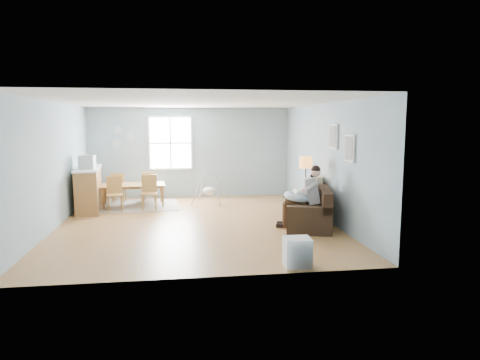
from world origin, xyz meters
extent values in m
cube|color=#AE773D|center=(0.00, 0.00, -0.04)|extent=(8.40, 9.40, 0.08)
cube|color=silver|center=(0.00, 0.00, 3.00)|extent=(8.40, 9.40, 0.60)
cube|color=#829BAB|center=(0.00, 4.66, 1.35)|extent=(8.40, 0.08, 3.90)
cube|color=#829BAB|center=(0.00, -4.66, 1.35)|extent=(8.40, 0.08, 3.90)
cube|color=#829BAB|center=(4.16, 0.00, 1.35)|extent=(0.08, 9.40, 3.90)
cube|color=silver|center=(-0.60, 3.47, 1.65)|extent=(1.32, 0.06, 1.62)
cube|color=white|center=(-0.60, 3.44, 1.65)|extent=(1.20, 0.02, 1.50)
cube|color=silver|center=(-0.60, 3.43, 1.65)|extent=(1.20, 0.03, 0.04)
cube|color=silver|center=(-0.60, 3.43, 1.65)|extent=(0.04, 0.03, 1.50)
cube|color=silver|center=(2.97, -1.50, 1.75)|extent=(0.04, 0.44, 0.54)
cube|color=slate|center=(2.94, -1.50, 1.75)|extent=(0.01, 0.36, 0.46)
cube|color=silver|center=(2.97, -0.60, 1.95)|extent=(0.04, 0.44, 0.54)
cube|color=slate|center=(2.94, -0.60, 1.95)|extent=(0.01, 0.36, 0.46)
cylinder|color=#909FAD|center=(-2.10, 3.47, 2.05)|extent=(0.24, 0.02, 0.24)
cylinder|color=#909FAD|center=(-1.75, 3.47, 1.85)|extent=(0.26, 0.02, 0.26)
cylinder|color=#909FAD|center=(-2.15, 3.47, 1.65)|extent=(0.28, 0.02, 0.28)
cube|color=black|center=(2.45, -0.48, 0.21)|extent=(1.41, 2.28, 0.42)
cube|color=black|center=(2.79, -0.57, 0.64)|extent=(0.72, 2.10, 0.43)
cube|color=black|center=(2.21, -1.41, 0.50)|extent=(0.93, 0.42, 0.16)
cube|color=black|center=(2.69, 0.45, 0.50)|extent=(0.93, 0.42, 0.16)
cube|color=#155F21|center=(2.61, 0.21, 0.54)|extent=(1.20, 1.11, 0.04)
cube|color=tan|center=(2.86, -0.01, 0.77)|extent=(0.26, 0.51, 0.49)
cube|color=#959497|center=(2.46, -0.80, 0.82)|extent=(0.46, 0.51, 0.58)
sphere|color=#E6AC8D|center=(2.51, -0.82, 1.21)|extent=(0.21, 0.21, 0.21)
sphere|color=black|center=(2.51, -0.82, 1.25)|extent=(0.20, 0.20, 0.20)
cylinder|color=#371E14|center=(2.09, -0.80, 0.54)|extent=(0.47, 0.28, 0.16)
cylinder|color=#371E14|center=(2.15, -0.59, 0.54)|extent=(0.47, 0.28, 0.16)
cylinder|color=#371E14|center=(1.88, -0.73, 0.26)|extent=(0.13, 0.13, 0.52)
cylinder|color=#371E14|center=(1.95, -0.53, 0.26)|extent=(0.13, 0.13, 0.52)
cube|color=black|center=(1.81, -0.71, 0.04)|extent=(0.25, 0.16, 0.08)
cube|color=black|center=(1.87, -0.51, 0.04)|extent=(0.25, 0.16, 0.08)
torus|color=silver|center=(2.15, -0.72, 0.67)|extent=(0.74, 0.73, 0.24)
cylinder|color=silver|center=(2.15, -0.72, 0.76)|extent=(0.14, 0.32, 0.14)
sphere|color=#E6AC8D|center=(2.17, -0.54, 0.78)|extent=(0.12, 0.12, 0.12)
cube|color=white|center=(2.55, -0.29, 0.70)|extent=(0.27, 0.30, 0.36)
sphere|color=#E6AC8D|center=(2.58, -0.30, 0.95)|extent=(0.17, 0.17, 0.17)
sphere|color=black|center=(2.58, -0.30, 0.98)|extent=(0.16, 0.16, 0.16)
cylinder|color=#D33374|center=(2.30, -0.31, 0.54)|extent=(0.31, 0.15, 0.09)
cylinder|color=#D33374|center=(2.33, -0.18, 0.54)|extent=(0.31, 0.15, 0.09)
cylinder|color=#D33374|center=(2.17, -0.28, 0.38)|extent=(0.07, 0.07, 0.29)
cylinder|color=#D33374|center=(2.20, -0.15, 0.38)|extent=(0.07, 0.07, 0.29)
cylinder|color=black|center=(2.54, -0.01, 0.01)|extent=(0.26, 0.26, 0.03)
cylinder|color=black|center=(2.54, -0.01, 0.65)|extent=(0.03, 0.03, 1.30)
cylinder|color=orange|center=(2.54, -0.01, 1.34)|extent=(0.30, 0.30, 0.26)
cube|color=white|center=(1.45, -3.20, 0.23)|extent=(0.43, 0.38, 0.46)
cube|color=black|center=(1.27, -3.19, 0.23)|extent=(0.04, 0.31, 0.37)
cube|color=gray|center=(-1.60, 2.24, 0.01)|extent=(2.46, 1.92, 0.01)
imported|color=brown|center=(-1.60, 2.24, 0.30)|extent=(1.77, 1.10, 0.59)
cube|color=olive|center=(-1.99, 1.56, 0.43)|extent=(0.47, 0.47, 0.04)
cube|color=olive|center=(-2.02, 1.73, 0.67)|extent=(0.38, 0.11, 0.44)
cylinder|color=olive|center=(-2.12, 1.37, 0.22)|extent=(0.04, 0.04, 0.43)
cylinder|color=olive|center=(-1.80, 1.43, 0.22)|extent=(0.04, 0.04, 0.43)
cylinder|color=olive|center=(-2.18, 1.69, 0.22)|extent=(0.04, 0.04, 0.43)
cylinder|color=olive|center=(-1.86, 1.74, 0.22)|extent=(0.04, 0.04, 0.43)
cube|color=olive|center=(-1.14, 1.60, 0.44)|extent=(0.42, 0.42, 0.04)
cube|color=olive|center=(-1.14, 1.79, 0.68)|extent=(0.39, 0.04, 0.45)
cylinder|color=olive|center=(-1.30, 1.43, 0.22)|extent=(0.04, 0.04, 0.44)
cylinder|color=olive|center=(-0.97, 1.44, 0.22)|extent=(0.04, 0.04, 0.44)
cylinder|color=olive|center=(-1.31, 1.77, 0.22)|extent=(0.04, 0.04, 0.44)
cylinder|color=olive|center=(-0.98, 1.77, 0.22)|extent=(0.04, 0.04, 0.44)
cube|color=olive|center=(-2.06, 2.88, 0.41)|extent=(0.41, 0.41, 0.04)
cube|color=olive|center=(-2.07, 2.71, 0.64)|extent=(0.37, 0.06, 0.42)
cylinder|color=olive|center=(-1.89, 3.02, 0.21)|extent=(0.04, 0.04, 0.41)
cylinder|color=olive|center=(-2.21, 3.05, 0.21)|extent=(0.04, 0.04, 0.41)
cylinder|color=olive|center=(-1.92, 2.71, 0.21)|extent=(0.04, 0.04, 0.41)
cylinder|color=olive|center=(-2.23, 2.74, 0.21)|extent=(0.04, 0.04, 0.41)
cube|color=olive|center=(-1.21, 2.93, 0.42)|extent=(0.42, 0.42, 0.04)
cube|color=olive|center=(-1.22, 2.75, 0.65)|extent=(0.37, 0.07, 0.43)
cylinder|color=olive|center=(-1.04, 3.07, 0.21)|extent=(0.04, 0.04, 0.42)
cylinder|color=olive|center=(-1.36, 3.10, 0.21)|extent=(0.04, 0.04, 0.42)
cylinder|color=olive|center=(-1.07, 2.76, 0.21)|extent=(0.04, 0.04, 0.42)
cylinder|color=olive|center=(-1.38, 2.78, 0.21)|extent=(0.04, 0.04, 0.42)
cube|color=brown|center=(-2.70, 1.95, 0.53)|extent=(0.75, 1.97, 1.07)
cube|color=white|center=(-2.70, 1.95, 1.08)|extent=(0.79, 2.02, 0.04)
cube|color=#A2A3A7|center=(-2.64, 1.58, 1.27)|extent=(0.37, 0.35, 0.35)
cube|color=black|center=(-2.81, 1.59, 1.27)|extent=(0.03, 0.28, 0.24)
cylinder|color=#A2A3A7|center=(0.46, 2.27, 0.85)|extent=(0.17, 0.47, 0.04)
ellipsoid|color=beige|center=(0.46, 2.27, 0.37)|extent=(0.35, 0.35, 0.21)
cylinder|color=#A2A3A7|center=(0.46, 2.27, 0.61)|extent=(0.01, 0.01, 0.39)
cylinder|color=#A2A3A7|center=(0.12, 2.08, 0.44)|extent=(0.37, 0.23, 0.85)
cylinder|color=#A2A3A7|center=(0.64, 1.93, 0.44)|extent=(0.22, 0.38, 0.85)
cylinder|color=#A2A3A7|center=(0.28, 2.60, 0.44)|extent=(0.22, 0.38, 0.85)
cylinder|color=#A2A3A7|center=(0.80, 2.45, 0.44)|extent=(0.37, 0.23, 0.85)
camera|label=1|loc=(-0.37, -9.51, 2.23)|focal=32.00mm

